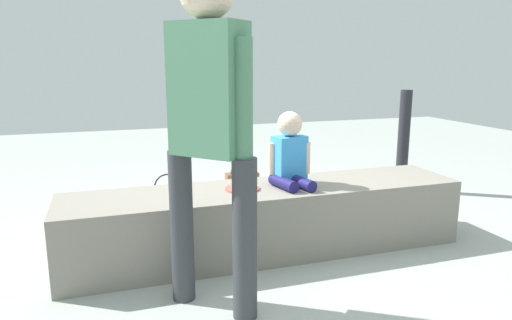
# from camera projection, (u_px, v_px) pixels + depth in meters

# --- Properties ---
(ground_plane) EXTENTS (12.00, 12.00, 0.00)m
(ground_plane) POSITION_uv_depth(u_px,v_px,m) (267.00, 251.00, 3.10)
(ground_plane) COLOR #9AA19B
(concrete_ledge) EXTENTS (2.61, 0.55, 0.44)m
(concrete_ledge) POSITION_uv_depth(u_px,v_px,m) (267.00, 219.00, 3.05)
(concrete_ledge) COLOR gray
(concrete_ledge) RESTS_ON ground_plane
(child_seated) EXTENTS (0.28, 0.34, 0.48)m
(child_seated) POSITION_uv_depth(u_px,v_px,m) (290.00, 153.00, 3.02)
(child_seated) COLOR navy
(child_seated) RESTS_ON concrete_ledge
(adult_standing) EXTENTS (0.38, 0.39, 1.67)m
(adult_standing) POSITION_uv_depth(u_px,v_px,m) (210.00, 111.00, 2.18)
(adult_standing) COLOR #33353A
(adult_standing) RESTS_ON ground_plane
(cake_plate) EXTENTS (0.22, 0.22, 0.07)m
(cake_plate) POSITION_uv_depth(u_px,v_px,m) (242.00, 186.00, 2.95)
(cake_plate) COLOR #E0594C
(cake_plate) RESTS_ON concrete_ledge
(gift_bag) EXTENTS (0.20, 0.08, 0.32)m
(gift_bag) POSITION_uv_depth(u_px,v_px,m) (296.00, 184.00, 4.21)
(gift_bag) COLOR gold
(gift_bag) RESTS_ON ground_plane
(railing_post) EXTENTS (0.36, 0.36, 0.97)m
(railing_post) POSITION_uv_depth(u_px,v_px,m) (402.00, 155.00, 4.47)
(railing_post) COLOR black
(railing_post) RESTS_ON ground_plane
(water_bottle_near_gift) EXTENTS (0.07, 0.07, 0.22)m
(water_bottle_near_gift) POSITION_uv_depth(u_px,v_px,m) (119.00, 204.00, 3.77)
(water_bottle_near_gift) COLOR silver
(water_bottle_near_gift) RESTS_ON ground_plane
(water_bottle_far_side) EXTENTS (0.07, 0.07, 0.21)m
(water_bottle_far_side) POSITION_uv_depth(u_px,v_px,m) (233.00, 215.00, 3.51)
(water_bottle_far_side) COLOR silver
(water_bottle_far_side) RESTS_ON ground_plane
(party_cup_red) EXTENTS (0.08, 0.08, 0.10)m
(party_cup_red) POSITION_uv_depth(u_px,v_px,m) (212.00, 222.00, 3.48)
(party_cup_red) COLOR red
(party_cup_red) RESTS_ON ground_plane
(cake_box_white) EXTENTS (0.35, 0.35, 0.10)m
(cake_box_white) POSITION_uv_depth(u_px,v_px,m) (247.00, 205.00, 3.92)
(cake_box_white) COLOR white
(cake_box_white) RESTS_ON ground_plane
(handbag_black_leather) EXTENTS (0.29, 0.11, 0.33)m
(handbag_black_leather) POSITION_uv_depth(u_px,v_px,m) (168.00, 199.00, 3.84)
(handbag_black_leather) COLOR black
(handbag_black_leather) RESTS_ON ground_plane
(handbag_brown_canvas) EXTENTS (0.31, 0.11, 0.32)m
(handbag_brown_canvas) POSITION_uv_depth(u_px,v_px,m) (242.00, 182.00, 4.40)
(handbag_brown_canvas) COLOR brown
(handbag_brown_canvas) RESTS_ON ground_plane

